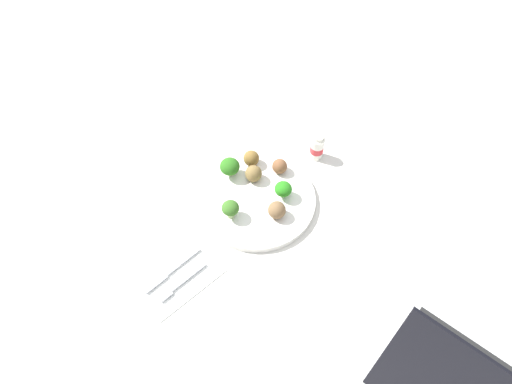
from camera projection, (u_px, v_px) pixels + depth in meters
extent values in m
plane|color=silver|center=(256.00, 201.00, 1.06)|extent=(4.00, 4.00, 0.00)
cylinder|color=white|center=(256.00, 199.00, 1.05)|extent=(0.28, 0.28, 0.02)
cylinder|color=#96C082|center=(283.00, 194.00, 1.04)|extent=(0.01, 0.01, 0.01)
ellipsoid|color=#267B1A|center=(283.00, 189.00, 1.03)|extent=(0.04, 0.04, 0.03)
cylinder|color=#A8C77E|center=(232.00, 214.00, 1.01)|extent=(0.02, 0.02, 0.02)
ellipsoid|color=#366522|center=(231.00, 209.00, 0.99)|extent=(0.04, 0.04, 0.03)
cylinder|color=#ABB882|center=(229.00, 174.00, 1.08)|extent=(0.01, 0.01, 0.01)
ellipsoid|color=#2A681B|center=(228.00, 167.00, 1.06)|extent=(0.05, 0.05, 0.04)
sphere|color=brown|center=(278.00, 209.00, 1.00)|extent=(0.04, 0.04, 0.04)
sphere|color=brown|center=(254.00, 174.00, 1.06)|extent=(0.04, 0.04, 0.04)
sphere|color=brown|center=(280.00, 166.00, 1.08)|extent=(0.04, 0.04, 0.04)
sphere|color=brown|center=(251.00, 158.00, 1.09)|extent=(0.04, 0.04, 0.04)
cube|color=white|center=(177.00, 276.00, 0.94)|extent=(0.17, 0.12, 0.01)
cube|color=silver|center=(188.00, 276.00, 0.94)|extent=(0.09, 0.01, 0.01)
cube|color=silver|center=(164.00, 294.00, 0.91)|extent=(0.03, 0.02, 0.01)
cube|color=silver|center=(182.00, 261.00, 0.96)|extent=(0.09, 0.01, 0.01)
cube|color=silver|center=(155.00, 282.00, 0.93)|extent=(0.06, 0.02, 0.01)
cylinder|color=white|center=(318.00, 149.00, 1.12)|extent=(0.03, 0.03, 0.06)
cylinder|color=red|center=(318.00, 150.00, 1.12)|extent=(0.03, 0.03, 0.02)
cylinder|color=silver|center=(320.00, 139.00, 1.09)|extent=(0.02, 0.02, 0.01)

